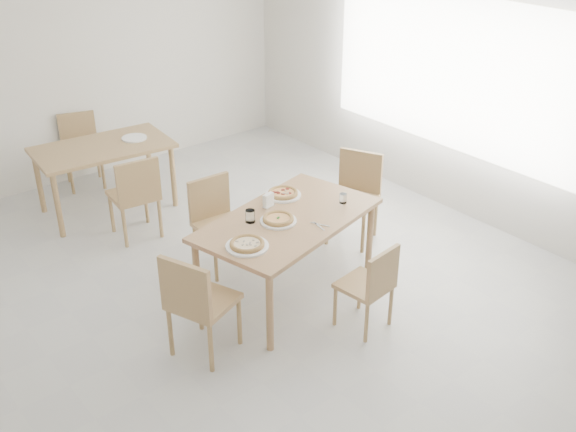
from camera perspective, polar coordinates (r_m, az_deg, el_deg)
room at (r=7.33m, az=13.46°, el=11.75°), size 7.28×7.00×7.00m
main_table at (r=5.77m, az=-0.00°, el=-0.78°), size 1.79×1.27×0.75m
chair_south at (r=5.46m, az=7.10°, el=-5.63°), size 0.43×0.43×0.77m
chair_north at (r=6.32m, az=-6.10°, el=-0.05°), size 0.44×0.44×0.87m
chair_west at (r=5.14m, az=-7.79°, el=-7.02°), size 0.58×0.58×0.91m
chair_east at (r=6.78m, az=5.76°, el=2.19°), size 0.59×0.59×0.90m
plate_margherita at (r=5.66m, az=-0.83°, el=-0.42°), size 0.31×0.31×0.02m
plate_mushroom at (r=5.31m, az=-3.48°, el=-2.57°), size 0.34×0.34×0.02m
plate_pepperoni at (r=6.11m, az=-0.43°, el=1.79°), size 0.33×0.33×0.02m
pizza_margherita at (r=5.65m, az=-0.83°, el=-0.22°), size 0.29×0.29×0.03m
pizza_mushroom at (r=5.29m, az=-3.48°, el=-2.35°), size 0.28×0.28×0.03m
pizza_pepperoni at (r=6.10m, az=-0.43°, el=1.99°), size 0.29×0.29×0.03m
tumbler_a at (r=5.65m, az=-3.22°, el=-0.01°), size 0.08×0.08×0.11m
tumbler_b at (r=5.99m, az=4.68°, el=1.50°), size 0.07×0.07×0.09m
napkin_holder at (r=5.88m, az=-1.67°, el=1.28°), size 0.12×0.08×0.13m
fork_a at (r=5.60m, az=2.63°, el=-0.87°), size 0.04×0.18×0.01m
fork_b at (r=5.63m, az=2.73°, el=-0.73°), size 0.09×0.16×0.01m
second_table at (r=7.52m, az=-15.39°, el=5.12°), size 1.49×0.94×0.75m
chair_back_s at (r=6.88m, az=-12.77°, el=1.98°), size 0.49×0.49×0.89m
chair_back_n at (r=8.32m, az=-17.15°, el=5.81°), size 0.52×0.52×0.85m
plate_empty at (r=7.60m, az=-12.89°, el=6.46°), size 0.27×0.27×0.02m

